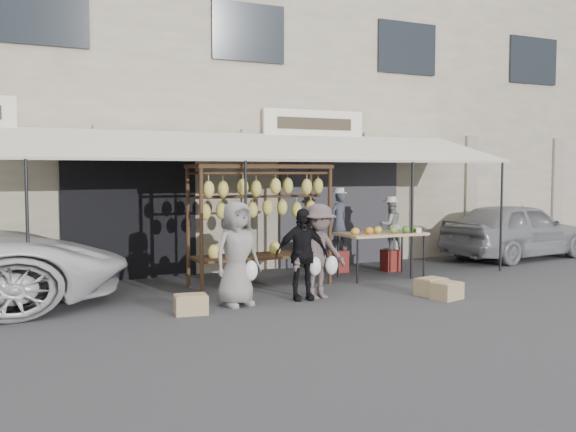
% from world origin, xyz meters
% --- Properties ---
extents(ground_plane, '(90.00, 90.00, 0.00)m').
position_xyz_m(ground_plane, '(0.00, 0.00, 0.00)').
color(ground_plane, '#2D2D30').
extents(shophouse, '(24.00, 6.15, 7.30)m').
position_xyz_m(shophouse, '(-0.00, 6.50, 3.65)').
color(shophouse, '#B6A993').
rests_on(shophouse, ground_plane).
extents(awning, '(10.00, 2.35, 2.92)m').
position_xyz_m(awning, '(0.01, 2.28, 2.57)').
color(awning, beige).
rests_on(awning, ground_plane).
extents(banana_rack, '(2.60, 0.90, 2.24)m').
position_xyz_m(banana_rack, '(-0.50, 1.67, 1.56)').
color(banana_rack, '#332015').
rests_on(banana_rack, ground_plane).
extents(produce_table, '(1.70, 0.90, 1.04)m').
position_xyz_m(produce_table, '(2.03, 1.48, 0.87)').
color(produce_table, tan).
rests_on(produce_table, ground_plane).
extents(vendor_left, '(0.52, 0.41, 1.24)m').
position_xyz_m(vendor_left, '(1.62, 2.50, 1.08)').
color(vendor_left, '#3B404F').
rests_on(vendor_left, stool_left).
extents(vendor_right, '(0.54, 0.44, 1.06)m').
position_xyz_m(vendor_right, '(2.69, 2.15, 0.98)').
color(vendor_right, gray).
rests_on(vendor_right, stool_right).
extents(customer_left, '(0.92, 0.72, 1.65)m').
position_xyz_m(customer_left, '(-1.52, 0.22, 0.82)').
color(customer_left, gray).
rests_on(customer_left, ground_plane).
extents(customer_mid, '(0.94, 0.53, 1.51)m').
position_xyz_m(customer_mid, '(-0.39, 0.22, 0.76)').
color(customer_mid, black).
rests_on(customer_mid, ground_plane).
extents(customer_right, '(1.08, 0.71, 1.58)m').
position_xyz_m(customer_right, '(-0.09, 0.19, 0.79)').
color(customer_right, '#534543').
rests_on(customer_right, ground_plane).
extents(stool_left, '(0.39, 0.39, 0.46)m').
position_xyz_m(stool_left, '(1.62, 2.50, 0.23)').
color(stool_left, maroon).
rests_on(stool_left, ground_plane).
extents(stool_right, '(0.37, 0.37, 0.45)m').
position_xyz_m(stool_right, '(2.69, 2.15, 0.22)').
color(stool_right, maroon).
rests_on(stool_right, ground_plane).
extents(crate_near_a, '(0.54, 0.47, 0.28)m').
position_xyz_m(crate_near_a, '(1.80, -0.78, 0.14)').
color(crate_near_a, tan).
rests_on(crate_near_a, ground_plane).
extents(crate_near_b, '(0.55, 0.46, 0.29)m').
position_xyz_m(crate_near_b, '(1.78, -0.39, 0.14)').
color(crate_near_b, tan).
rests_on(crate_near_b, ground_plane).
extents(crate_far, '(0.52, 0.43, 0.28)m').
position_xyz_m(crate_far, '(-2.34, -0.03, 0.14)').
color(crate_far, tan).
rests_on(crate_far, ground_plane).
extents(sedan, '(4.23, 2.12, 1.38)m').
position_xyz_m(sedan, '(6.55, 2.45, 0.69)').
color(sedan, gray).
rests_on(sedan, ground_plane).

